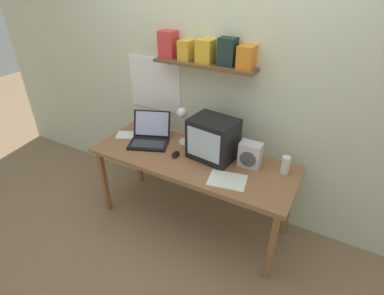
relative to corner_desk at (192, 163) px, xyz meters
name	(u,v)px	position (x,y,z in m)	size (l,w,h in m)	color
ground_plane	(192,219)	(0.00, 0.00, -0.66)	(12.00, 12.00, 0.00)	#8C7152
back_wall	(216,78)	(0.00, 0.44, 0.64)	(5.60, 0.24, 2.60)	beige
corner_desk	(192,163)	(0.00, 0.00, 0.00)	(1.78, 0.66, 0.72)	#96633E
crt_monitor	(213,139)	(0.15, 0.10, 0.24)	(0.41, 0.33, 0.35)	black
laptop	(150,135)	(-0.48, 0.07, 0.12)	(0.45, 0.45, 0.25)	black
desk_lamp	(184,122)	(-0.18, 0.17, 0.28)	(0.15, 0.17, 0.37)	silver
juice_glass	(285,166)	(0.75, 0.16, 0.13)	(0.07, 0.07, 0.15)	white
space_heater	(250,155)	(0.47, 0.12, 0.17)	(0.18, 0.12, 0.21)	silver
computer_mouse	(176,154)	(-0.14, -0.04, 0.08)	(0.07, 0.11, 0.03)	black
loose_paper_near_monitor	(127,135)	(-0.75, 0.05, 0.06)	(0.25, 0.23, 0.00)	white
loose_paper_near_laptop	(227,180)	(0.39, -0.15, 0.06)	(0.32, 0.27, 0.00)	silver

